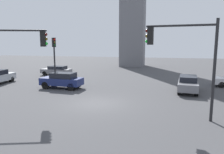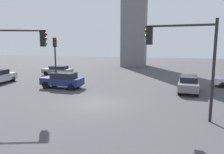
{
  "view_description": "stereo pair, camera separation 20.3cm",
  "coord_description": "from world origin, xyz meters",
  "views": [
    {
      "loc": [
        4.72,
        -14.35,
        4.3
      ],
      "look_at": [
        0.52,
        2.6,
        1.55
      ],
      "focal_mm": 34.56,
      "sensor_mm": 36.0,
      "label": 1
    },
    {
      "loc": [
        4.91,
        -14.3,
        4.3
      ],
      "look_at": [
        0.52,
        2.6,
        1.55
      ],
      "focal_mm": 34.56,
      "sensor_mm": 36.0,
      "label": 2
    }
  ],
  "objects": [
    {
      "name": "ground_plane",
      "position": [
        0.0,
        0.0,
        0.0
      ],
      "size": [
        103.4,
        103.4,
        0.0
      ],
      "primitive_type": "plane",
      "color": "#424244"
    },
    {
      "name": "car_3",
      "position": [
        6.76,
        5.52,
        0.76
      ],
      "size": [
        1.99,
        4.19,
        1.42
      ],
      "rotation": [
        0.0,
        0.0,
        -1.66
      ],
      "color": "slate",
      "rests_on": "ground_plane"
    },
    {
      "name": "traffic_light_1",
      "position": [
        -7.02,
        6.97,
        3.42
      ],
      "size": [
        0.48,
        0.45,
        4.88
      ],
      "rotation": [
        0.0,
        0.0,
        -0.63
      ],
      "color": "black",
      "rests_on": "ground_plane"
    },
    {
      "name": "traffic_light_0",
      "position": [
        -4.86,
        -1.96,
        3.84
      ],
      "size": [
        3.7,
        1.36,
        5.29
      ],
      "rotation": [
        0.0,
        0.0,
        0.31
      ],
      "color": "black",
      "rests_on": "ground_plane"
    },
    {
      "name": "traffic_light_2",
      "position": [
        5.62,
        -1.7,
        3.95
      ],
      "size": [
        3.84,
        0.66,
        5.59
      ],
      "rotation": [
        0.0,
        0.0,
        3.03
      ],
      "color": "black",
      "rests_on": "ground_plane"
    },
    {
      "name": "car_1",
      "position": [
        -9.53,
        11.97,
        0.67
      ],
      "size": [
        3.98,
        1.69,
        1.25
      ],
      "rotation": [
        0.0,
        0.0,
        3.13
      ],
      "color": "slate",
      "rests_on": "ground_plane"
    },
    {
      "name": "car_0",
      "position": [
        -4.8,
        4.2,
        0.81
      ],
      "size": [
        4.03,
        1.8,
        1.53
      ],
      "rotation": [
        0.0,
        0.0,
        3.1
      ],
      "color": "navy",
      "rests_on": "ground_plane"
    }
  ]
}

